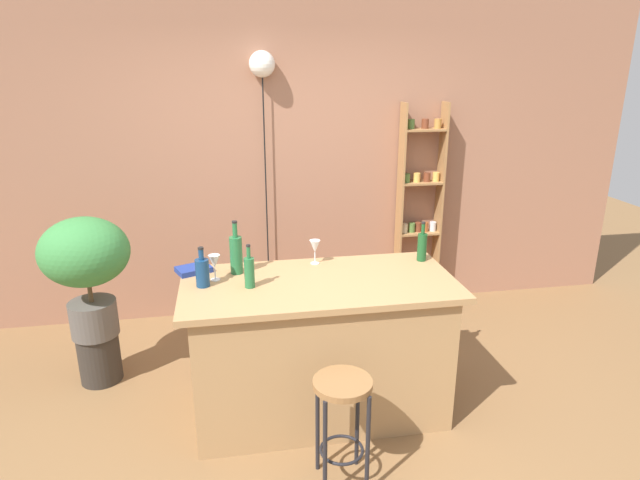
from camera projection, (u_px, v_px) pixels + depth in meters
name	position (u px, v px, depth m)	size (l,w,h in m)	color
ground	(328.00, 436.00, 3.35)	(12.00, 12.00, 0.00)	brown
back_wall	(287.00, 159.00, 4.73)	(6.40, 0.10, 2.80)	#9E6B51
kitchen_counter	(319.00, 346.00, 3.48)	(1.70, 0.83, 0.92)	#A87F51
bar_stool	(342.00, 408.00, 2.85)	(0.32, 0.32, 0.64)	black
spice_shelf	(419.00, 206.00, 4.92)	(0.40, 0.17, 1.89)	#9E7042
plant_stool	(100.00, 357.00, 3.90)	(0.29, 0.29, 0.37)	#2D2823
potted_plant	(86.00, 262.00, 3.67)	(0.60, 0.54, 0.86)	#514C47
bottle_sauce_amber	(422.00, 246.00, 3.66)	(0.06, 0.06, 0.27)	#194C23
bottle_spirits_clear	(249.00, 271.00, 3.22)	(0.06, 0.06, 0.27)	#236638
bottle_wine_red	(202.00, 272.00, 3.24)	(0.08, 0.08, 0.25)	navy
bottle_vinegar	(236.00, 254.00, 3.43)	(0.08, 0.08, 0.35)	#236638
wine_glass_left	(214.00, 262.00, 3.32)	(0.07, 0.07, 0.16)	silver
wine_glass_center	(315.00, 247.00, 3.60)	(0.07, 0.07, 0.16)	silver
cookbook	(194.00, 269.00, 3.48)	(0.21, 0.15, 0.04)	navy
pendant_globe_light	(262.00, 69.00, 4.36)	(0.21, 0.21, 2.30)	black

